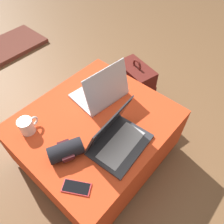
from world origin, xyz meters
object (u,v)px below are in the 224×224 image
(coffee_mug, at_px, (27,126))
(backpack, at_px, (136,87))
(cell_phone, at_px, (76,187))
(wrist_brace, at_px, (66,151))
(laptop_near, at_px, (116,138))
(laptop_far, at_px, (101,92))

(coffee_mug, bearing_deg, backpack, -7.05)
(cell_phone, height_order, wrist_brace, wrist_brace)
(cell_phone, bearing_deg, laptop_near, 152.88)
(coffee_mug, bearing_deg, wrist_brace, -81.99)
(laptop_near, distance_m, cell_phone, 0.33)
(laptop_near, bearing_deg, cell_phone, 179.13)
(cell_phone, xyz_separation_m, backpack, (0.96, 0.35, -0.23))
(cell_phone, bearing_deg, laptop_far, -178.90)
(wrist_brace, distance_m, coffee_mug, 0.29)
(cell_phone, distance_m, backpack, 1.05)
(wrist_brace, height_order, coffee_mug, coffee_mug)
(laptop_far, height_order, wrist_brace, laptop_far)
(laptop_near, distance_m, coffee_mug, 0.52)
(laptop_far, bearing_deg, coffee_mug, -9.51)
(backpack, relative_size, wrist_brace, 2.33)
(backpack, bearing_deg, cell_phone, 123.81)
(backpack, xyz_separation_m, coffee_mug, (-0.91, 0.11, 0.27))
(cell_phone, height_order, backpack, backpack)
(laptop_far, height_order, coffee_mug, laptop_far)
(cell_phone, distance_m, coffee_mug, 0.47)
(backpack, height_order, coffee_mug, coffee_mug)
(wrist_brace, bearing_deg, laptop_far, 19.47)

